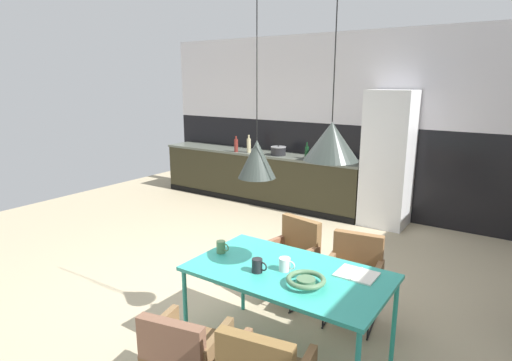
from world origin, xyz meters
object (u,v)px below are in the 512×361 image
Objects in this scene: open_book at (357,274)px; bottle_spice_small at (307,152)px; armchair_facing_counter at (354,268)px; mug_white_ceramic at (221,247)px; pendant_lamp_over_table_far at (331,141)px; bottle_vinegar_dark at (249,145)px; armchair_near_window at (293,250)px; mug_short_terracotta at (258,266)px; refrigerator_column at (388,159)px; mug_dark_espresso at (285,264)px; pendant_lamp_over_table_near at (257,159)px; bottle_wine_green at (236,145)px; cooking_pot at (278,151)px; fruit_bowl at (306,280)px; armchair_head_of_table at (183,345)px; dining_table at (288,276)px.

bottle_spice_small is at bearing 123.00° from open_book.
armchair_facing_counter is 6.60× the size of mug_white_ceramic.
mug_white_ceramic is 0.10× the size of pendant_lamp_over_table_far.
pendant_lamp_over_table_far is at bearing -47.95° from bottle_vinegar_dark.
mug_short_terracotta is (0.27, -1.05, 0.30)m from armchair_near_window.
mug_white_ceramic is at bearing -94.12° from refrigerator_column.
bottle_spice_small reaches higher than mug_white_ceramic.
armchair_near_window is 6.08× the size of mug_dark_espresso.
pendant_lamp_over_table_near is (0.34, 0.04, 0.79)m from mug_white_ceramic.
armchair_near_window reaches higher than open_book.
bottle_spice_small reaches higher than open_book.
bottle_spice_small is 0.94× the size of bottle_wine_green.
cooking_pot is (-2.47, 2.73, 0.48)m from armchair_facing_counter.
mug_short_terracotta is 0.82m from pendant_lamp_over_table_near.
fruit_bowl is 0.23× the size of pendant_lamp_over_table_far.
refrigerator_column is at bearing -80.38° from armchair_near_window.
armchair_facing_counter is 0.70m from open_book.
refrigerator_column reaches higher than bottle_spice_small.
open_book is at bearing 42.73° from armchair_head_of_table.
mug_dark_espresso is 0.51× the size of cooking_pot.
dining_table is 12.41× the size of mug_white_ceramic.
bottle_spice_small is at bearing 94.97° from armchair_head_of_table.
armchair_near_window is 1.10× the size of armchair_head_of_table.
pendant_lamp_over_table_far is at bearing -54.17° from cooking_pot.
cooking_pot is at bearing 119.16° from mug_short_terracotta.
armchair_facing_counter is at bearing 75.11° from dining_table.
pendant_lamp_over_table_far is at bearing -79.36° from refrigerator_column.
armchair_facing_counter is 3.04× the size of cooking_pot.
pendant_lamp_over_table_near is 0.64m from pendant_lamp_over_table_far.
cooking_pot reaches higher than mug_dark_espresso.
armchair_facing_counter is at bearing -38.28° from bottle_wine_green.
armchair_facing_counter reaches higher than armchair_head_of_table.
pendant_lamp_over_table_near is (0.07, -3.64, 0.57)m from refrigerator_column.
mug_short_terracotta reaches higher than mug_white_ceramic.
bottle_vinegar_dark is at bearing 107.56° from armchair_head_of_table.
pendant_lamp_over_table_near reaches higher than bottle_wine_green.
armchair_near_window is 2.98m from bottle_spice_small.
pendant_lamp_over_table_far is at bearing -0.24° from pendant_lamp_over_table_near.
armchair_facing_counter is 1.51m from pendant_lamp_over_table_far.
refrigerator_column is 4.56m from armchair_head_of_table.
mug_white_ceramic is at bearing -54.85° from bottle_wine_green.
bottle_wine_green is at bearing -171.31° from cooking_pot.
cooking_pot is (-1.80, 2.67, 0.48)m from armchair_near_window.
fruit_bowl reaches higher than armchair_head_of_table.
fruit_bowl is (0.00, -0.97, 0.28)m from armchair_facing_counter.
armchair_head_of_table is 2.56× the size of bottle_wine_green.
dining_table is at bearing -3.58° from pendant_lamp_over_table_near.
armchair_facing_counter is at bearing 67.79° from mug_short_terracotta.
mug_white_ceramic is 0.86m from pendant_lamp_over_table_near.
mug_dark_espresso reaches higher than open_book.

